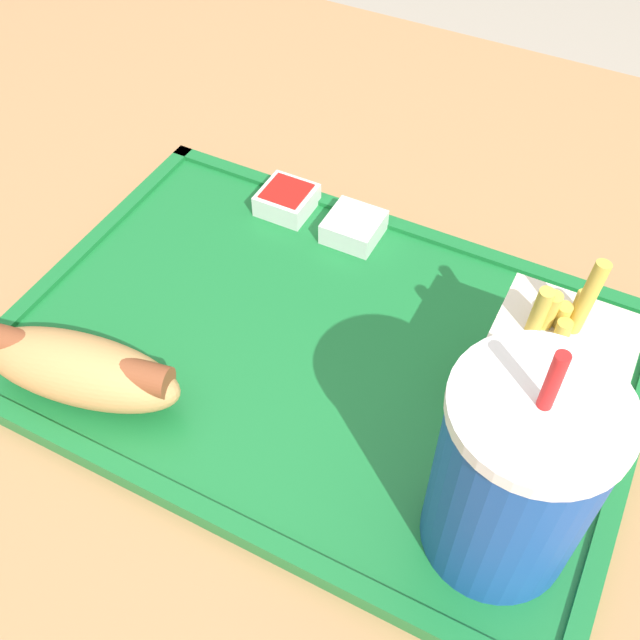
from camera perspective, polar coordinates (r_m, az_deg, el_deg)
dining_table at (r=0.85m, az=-0.88°, el=-18.42°), size 1.25×0.94×0.74m
food_tray at (r=0.52m, az=-0.00°, el=-2.50°), size 0.42×0.29×0.01m
soda_cup at (r=0.40m, az=14.62°, el=-11.49°), size 0.09×0.09×0.16m
hot_dog_far at (r=0.50m, az=-17.88°, el=-3.49°), size 0.14×0.07×0.05m
fries_carton at (r=0.48m, az=17.33°, el=-3.36°), size 0.08×0.06×0.12m
sauce_cup_mayo at (r=0.58m, az=2.59°, el=7.15°), size 0.04×0.04×0.02m
sauce_cup_ketchup at (r=0.61m, az=-2.54°, el=9.18°), size 0.04×0.04×0.02m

